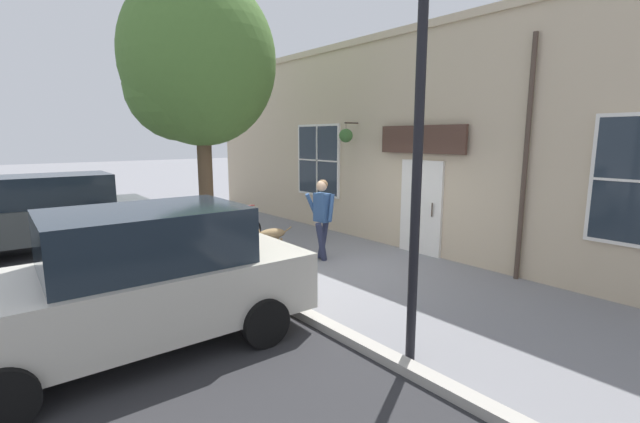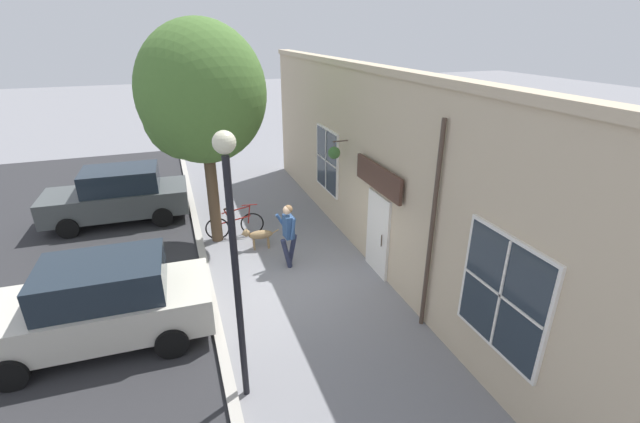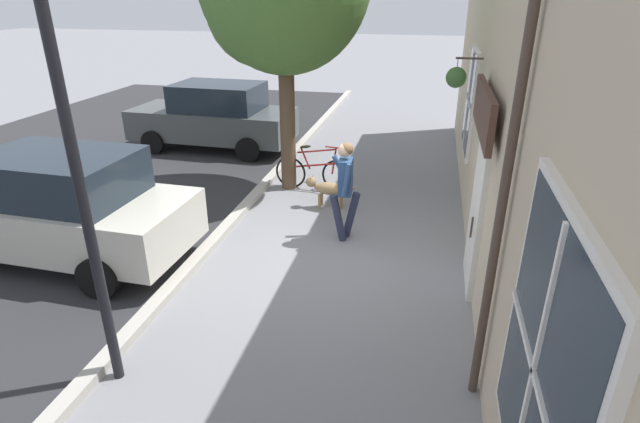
{
  "view_description": "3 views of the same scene",
  "coord_description": "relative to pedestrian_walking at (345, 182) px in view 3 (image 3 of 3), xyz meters",
  "views": [
    {
      "loc": [
        5.53,
        6.12,
        2.59
      ],
      "look_at": [
        -0.42,
        -1.17,
        0.96
      ],
      "focal_mm": 24.0,
      "sensor_mm": 36.0,
      "label": 1
    },
    {
      "loc": [
        2.4,
        8.8,
        5.79
      ],
      "look_at": [
        -1.38,
        -1.85,
        0.93
      ],
      "focal_mm": 24.0,
      "sensor_mm": 36.0,
      "label": 2
    },
    {
      "loc": [
        -1.41,
        6.93,
        3.96
      ],
      "look_at": [
        -0.07,
        0.89,
        1.21
      ],
      "focal_mm": 28.0,
      "sensor_mm": 36.0,
      "label": 3
    }
  ],
  "objects": [
    {
      "name": "ground_plane",
      "position": [
        0.13,
        0.75,
        -1.04
      ],
      "size": [
        90.0,
        90.0,
        0.0
      ],
      "primitive_type": "plane",
      "color": "gray"
    },
    {
      "name": "curb_and_road",
      "position": [
        5.98,
        0.75,
        -1.03
      ],
      "size": [
        10.1,
        28.0,
        0.12
      ],
      "color": "#B2ADA3",
      "rests_on": "ground_plane"
    },
    {
      "name": "storefront_facade",
      "position": [
        -2.21,
        0.77,
        1.46
      ],
      "size": [
        0.95,
        18.0,
        5.0
      ],
      "color": "#C6B293",
      "rests_on": "ground_plane"
    },
    {
      "name": "pedestrian_walking",
      "position": [
        0.0,
        0.0,
        0.0
      ],
      "size": [
        0.53,
        0.55,
        1.73
      ],
      "color": "#282D47",
      "rests_on": "ground_plane"
    },
    {
      "name": "dog_on_leash",
      "position": [
        0.56,
        -1.23,
        -0.63
      ],
      "size": [
        1.08,
        0.34,
        0.64
      ],
      "color": "#997A51",
      "rests_on": "ground_plane"
    },
    {
      "name": "leaning_bicycle",
      "position": [
        1.06,
        -2.22,
        -0.66
      ],
      "size": [
        1.74,
        0.15,
        1.0
      ],
      "color": "black",
      "rests_on": "ground_plane"
    },
    {
      "name": "parked_car_nearest_curb",
      "position": [
        4.35,
        -4.6,
        -0.16
      ],
      "size": [
        4.36,
        2.05,
        1.75
      ],
      "color": "#474C4C",
      "rests_on": "ground_plane"
    },
    {
      "name": "parked_car_mid_block",
      "position": [
        4.26,
        1.63,
        -0.16
      ],
      "size": [
        4.36,
        2.05,
        1.75
      ],
      "color": "beige",
      "rests_on": "ground_plane"
    },
    {
      "name": "street_lamp",
      "position": [
        1.87,
        3.91,
        1.96
      ],
      "size": [
        0.32,
        0.32,
        4.56
      ],
      "color": "black",
      "rests_on": "ground_plane"
    }
  ]
}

